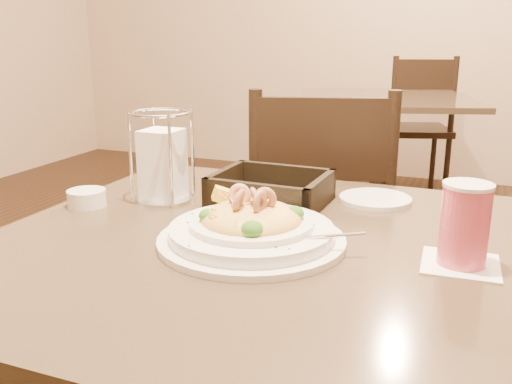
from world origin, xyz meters
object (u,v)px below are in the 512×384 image
at_px(background_table, 382,138).
at_px(napkin_caddy, 163,163).
at_px(side_plate, 375,199).
at_px(dining_chair_near, 318,230).
at_px(butter_ramekin, 87,198).
at_px(dining_chair_far, 417,124).
at_px(bread_basket, 271,193).
at_px(pasta_bowl, 251,228).
at_px(drink_glass, 464,225).
at_px(main_table, 252,358).

height_order(background_table, napkin_caddy, napkin_caddy).
bearing_deg(side_plate, dining_chair_near, 119.47).
relative_size(dining_chair_near, butter_ramekin, 12.00).
xyz_separation_m(dining_chair_far, bread_basket, (-0.00, -2.70, 0.25)).
bearing_deg(side_plate, butter_ramekin, -154.99).
bearing_deg(side_plate, bread_basket, -155.67).
height_order(dining_chair_far, butter_ramekin, dining_chair_far).
relative_size(dining_chair_near, side_plate, 6.18).
height_order(background_table, side_plate, side_plate).
relative_size(background_table, butter_ramekin, 14.49).
bearing_deg(napkin_caddy, dining_chair_far, 85.43).
relative_size(background_table, pasta_bowl, 3.22).
xyz_separation_m(dining_chair_far, side_plate, (0.20, -2.61, 0.24)).
bearing_deg(dining_chair_near, background_table, -104.51).
height_order(drink_glass, butter_ramekin, drink_glass).
bearing_deg(bread_basket, pasta_bowl, -77.54).
bearing_deg(bread_basket, main_table, -78.19).
bearing_deg(background_table, side_plate, -81.12).
height_order(dining_chair_far, side_plate, dining_chair_far).
relative_size(pasta_bowl, side_plate, 2.32).
bearing_deg(main_table, drink_glass, 2.81).
distance_m(background_table, bread_basket, 2.11).
height_order(dining_chair_far, pasta_bowl, dining_chair_far).
distance_m(dining_chair_near, pasta_bowl, 0.79).
height_order(main_table, dining_chair_far, dining_chair_far).
xyz_separation_m(side_plate, butter_ramekin, (-0.54, -0.25, 0.01)).
bearing_deg(dining_chair_near, pasta_bowl, 79.05).
bearing_deg(dining_chair_far, dining_chair_near, 70.90).
height_order(pasta_bowl, napkin_caddy, napkin_caddy).
xyz_separation_m(drink_glass, side_plate, (-0.18, 0.29, -0.06)).
xyz_separation_m(bread_basket, napkin_caddy, (-0.22, -0.07, 0.06)).
relative_size(dining_chair_near, drink_glass, 7.16).
bearing_deg(drink_glass, butter_ramekin, 176.94).
distance_m(dining_chair_near, drink_glass, 0.87).
xyz_separation_m(pasta_bowl, drink_glass, (0.33, 0.04, 0.04)).
distance_m(drink_glass, butter_ramekin, 0.73).
distance_m(main_table, side_plate, 0.42).
distance_m(dining_chair_far, side_plate, 2.63).
relative_size(background_table, napkin_caddy, 5.88).
bearing_deg(main_table, pasta_bowl, -70.07).
height_order(bread_basket, napkin_caddy, napkin_caddy).
bearing_deg(dining_chair_near, drink_glass, 103.22).
bearing_deg(main_table, bread_basket, 101.81).
bearing_deg(dining_chair_far, bread_basket, 71.74).
distance_m(drink_glass, side_plate, 0.35).
distance_m(napkin_caddy, butter_ramekin, 0.17).
relative_size(pasta_bowl, bread_basket, 1.51).
bearing_deg(pasta_bowl, dining_chair_near, 96.44).
xyz_separation_m(bread_basket, side_plate, (0.20, 0.09, -0.02)).
bearing_deg(napkin_caddy, butter_ramekin, -142.53).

